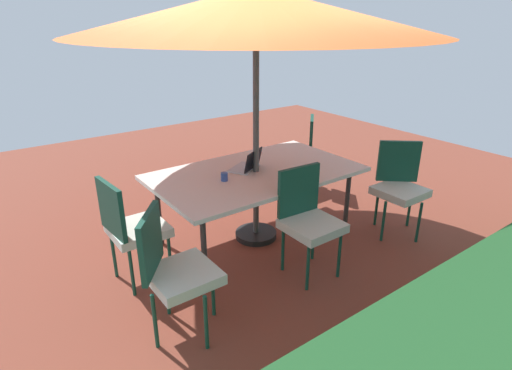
# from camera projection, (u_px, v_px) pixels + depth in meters

# --- Properties ---
(ground_plane) EXTENTS (10.00, 10.00, 0.02)m
(ground_plane) POSITION_uv_depth(u_px,v_px,m) (256.00, 237.00, 4.49)
(ground_plane) COLOR brown
(dining_table) EXTENTS (2.06, 1.22, 0.75)m
(dining_table) POSITION_uv_depth(u_px,v_px,m) (256.00, 175.00, 4.22)
(dining_table) COLOR silver
(dining_table) RESTS_ON ground_plane
(patio_umbrella) EXTENTS (3.31, 3.31, 2.44)m
(patio_umbrella) POSITION_uv_depth(u_px,v_px,m) (256.00, 12.00, 3.64)
(patio_umbrella) COLOR #4C4C4C
(patio_umbrella) RESTS_ON ground_plane
(chair_east) EXTENTS (0.48, 0.47, 0.98)m
(chair_east) POSITION_uv_depth(u_px,v_px,m) (131.00, 226.00, 3.55)
(chair_east) COLOR silver
(chair_east) RESTS_ON ground_plane
(chair_northeast) EXTENTS (0.58, 0.58, 0.98)m
(chair_northeast) POSITION_uv_depth(u_px,v_px,m) (174.00, 268.00, 2.96)
(chair_northeast) COLOR silver
(chair_northeast) RESTS_ON ground_plane
(chair_north) EXTENTS (0.46, 0.47, 0.98)m
(chair_north) POSITION_uv_depth(u_px,v_px,m) (308.00, 217.00, 3.70)
(chair_north) COLOR silver
(chair_north) RESTS_ON ground_plane
(chair_northwest) EXTENTS (0.58, 0.59, 0.98)m
(chair_northwest) POSITION_uv_depth(u_px,v_px,m) (399.00, 184.00, 4.41)
(chair_northwest) COLOR silver
(chair_northwest) RESTS_ON ground_plane
(chair_southwest) EXTENTS (0.59, 0.59, 0.98)m
(chair_southwest) POSITION_uv_depth(u_px,v_px,m) (299.00, 149.00, 5.56)
(chair_southwest) COLOR silver
(chair_southwest) RESTS_ON ground_plane
(laptop) EXTENTS (0.40, 0.37, 0.21)m
(laptop) POSITION_uv_depth(u_px,v_px,m) (247.00, 165.00, 4.23)
(laptop) COLOR #B7B7BC
(laptop) RESTS_ON dining_table
(cup) EXTENTS (0.07, 0.07, 0.08)m
(cup) POSITION_uv_depth(u_px,v_px,m) (224.00, 177.00, 3.95)
(cup) COLOR #334C99
(cup) RESTS_ON dining_table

